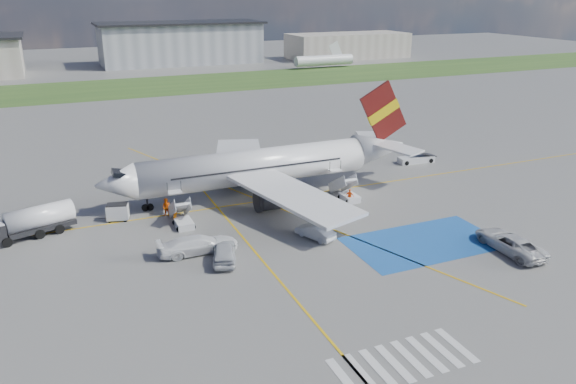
% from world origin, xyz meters
% --- Properties ---
extents(ground, '(400.00, 400.00, 0.00)m').
position_xyz_m(ground, '(0.00, 0.00, 0.00)').
color(ground, '#60605E').
rests_on(ground, ground).
extents(grass_strip, '(400.00, 30.00, 0.01)m').
position_xyz_m(grass_strip, '(0.00, 95.00, 0.01)').
color(grass_strip, '#2D4C1E').
rests_on(grass_strip, ground).
extents(taxiway_line_main, '(120.00, 0.20, 0.01)m').
position_xyz_m(taxiway_line_main, '(0.00, 12.00, 0.01)').
color(taxiway_line_main, gold).
rests_on(taxiway_line_main, ground).
extents(taxiway_line_cross, '(0.20, 60.00, 0.01)m').
position_xyz_m(taxiway_line_cross, '(-5.00, -10.00, 0.01)').
color(taxiway_line_cross, gold).
rests_on(taxiway_line_cross, ground).
extents(taxiway_line_diag, '(20.71, 56.45, 0.01)m').
position_xyz_m(taxiway_line_diag, '(0.00, 12.00, 0.01)').
color(taxiway_line_diag, gold).
rests_on(taxiway_line_diag, ground).
extents(staging_box, '(14.00, 8.00, 0.01)m').
position_xyz_m(staging_box, '(10.00, -4.00, 0.01)').
color(staging_box, '#1A52A1').
rests_on(staging_box, ground).
extents(crosswalk, '(9.00, 4.00, 0.01)m').
position_xyz_m(crosswalk, '(-1.80, -18.00, 0.01)').
color(crosswalk, silver).
rests_on(crosswalk, ground).
extents(terminal_centre, '(48.00, 18.00, 12.00)m').
position_xyz_m(terminal_centre, '(20.00, 135.00, 6.00)').
color(terminal_centre, gray).
rests_on(terminal_centre, ground).
extents(terminal_east, '(40.00, 16.00, 8.00)m').
position_xyz_m(terminal_east, '(75.00, 128.00, 4.00)').
color(terminal_east, '#9E9588').
rests_on(terminal_east, ground).
extents(airliner, '(36.81, 32.95, 11.92)m').
position_xyz_m(airliner, '(1.51, 14.00, 3.39)').
color(airliner, silver).
rests_on(airliner, ground).
extents(airstairs_fwd, '(1.90, 5.20, 3.60)m').
position_xyz_m(airstairs_fwd, '(-9.50, 8.70, 0.62)').
color(airstairs_fwd, silver).
rests_on(airstairs_fwd, ground).
extents(airstairs_aft, '(1.90, 5.20, 3.60)m').
position_xyz_m(airstairs_aft, '(9.00, 8.70, 0.62)').
color(airstairs_aft, silver).
rests_on(airstairs_aft, ground).
extents(fuel_tanker, '(8.58, 4.46, 2.84)m').
position_xyz_m(fuel_tanker, '(-23.34, 11.71, 1.19)').
color(fuel_tanker, black).
rests_on(fuel_tanker, ground).
extents(gpu_cart, '(2.38, 1.83, 1.76)m').
position_xyz_m(gpu_cart, '(-15.19, 12.61, 0.79)').
color(gpu_cart, silver).
rests_on(gpu_cart, ground).
extents(belt_loader, '(5.37, 2.34, 1.57)m').
position_xyz_m(belt_loader, '(24.35, 17.39, 0.39)').
color(belt_loader, silver).
rests_on(belt_loader, ground).
extents(car_silver_a, '(3.35, 5.30, 1.68)m').
position_xyz_m(car_silver_a, '(-7.99, -0.28, 0.84)').
color(car_silver_a, '#BABDC2').
rests_on(car_silver_a, ground).
extents(car_silver_b, '(2.90, 4.29, 1.34)m').
position_xyz_m(car_silver_b, '(1.20, 0.82, 0.67)').
color(car_silver_b, '#BABDC2').
rests_on(car_silver_b, ground).
extents(van_white_a, '(2.75, 5.66, 2.10)m').
position_xyz_m(van_white_a, '(15.94, -8.43, 1.05)').
color(van_white_a, silver).
rests_on(van_white_a, ground).
extents(van_white_b, '(5.35, 2.21, 2.09)m').
position_xyz_m(van_white_b, '(-9.66, 2.20, 1.04)').
color(van_white_b, white).
rests_on(van_white_b, ground).
extents(crew_fwd, '(0.77, 0.77, 1.80)m').
position_xyz_m(crew_fwd, '(-10.10, 9.37, 0.90)').
color(crew_fwd, orange).
rests_on(crew_fwd, ground).
extents(crew_nose, '(1.19, 1.17, 1.93)m').
position_xyz_m(crew_nose, '(-10.43, 11.73, 0.97)').
color(crew_nose, '#FA620D').
rests_on(crew_nose, ground).
extents(crew_aft, '(0.91, 0.94, 1.58)m').
position_xyz_m(crew_aft, '(8.68, 7.64, 0.79)').
color(crew_aft, '#FF600D').
rests_on(crew_aft, ground).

